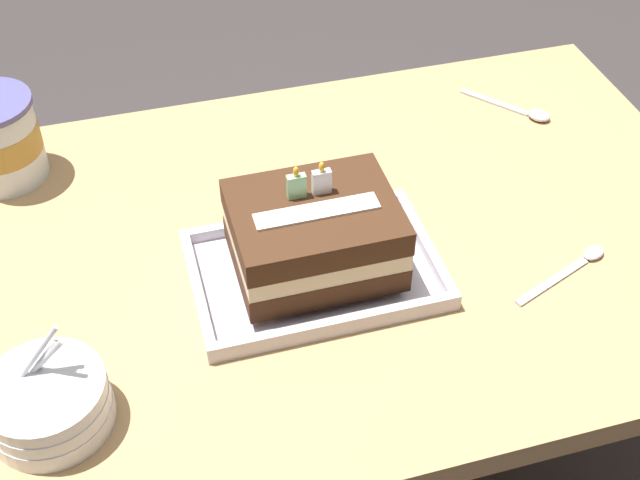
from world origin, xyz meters
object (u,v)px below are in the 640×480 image
at_px(bowl_stack, 48,403).
at_px(serving_spoon_near_tray, 579,263).
at_px(birthday_cake, 314,235).
at_px(foil_tray, 315,272).
at_px(serving_spoon_by_bowls, 529,112).

xyz_separation_m(bowl_stack, serving_spoon_near_tray, (0.64, 0.06, -0.03)).
bearing_deg(serving_spoon_near_tray, birthday_cake, 167.51).
bearing_deg(bowl_stack, birthday_cake, 21.91).
height_order(foil_tray, birthday_cake, birthday_cake).
distance_m(foil_tray, serving_spoon_near_tray, 0.33).
height_order(bowl_stack, serving_spoon_by_bowls, bowl_stack).
distance_m(birthday_cake, bowl_stack, 0.35).
bearing_deg(birthday_cake, bowl_stack, -158.09).
height_order(birthday_cake, bowl_stack, birthday_cake).
height_order(foil_tray, serving_spoon_by_bowls, foil_tray).
bearing_deg(serving_spoon_near_tray, bowl_stack, -174.94).
xyz_separation_m(birthday_cake, serving_spoon_by_bowls, (0.41, 0.24, -0.06)).
xyz_separation_m(serving_spoon_near_tray, serving_spoon_by_bowls, (0.08, 0.31, 0.00)).
height_order(birthday_cake, serving_spoon_near_tray, birthday_cake).
bearing_deg(serving_spoon_by_bowls, birthday_cake, -149.38).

